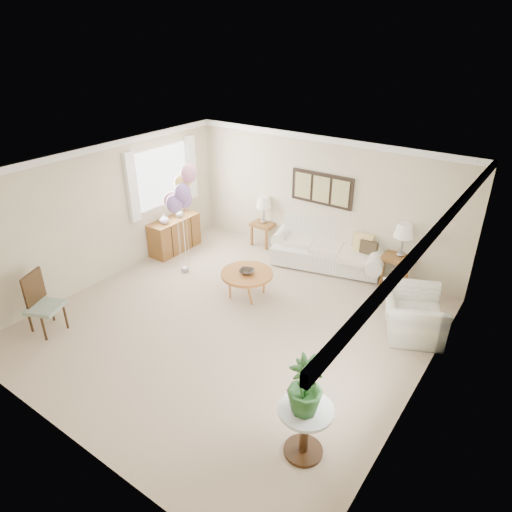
{
  "coord_description": "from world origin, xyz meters",
  "views": [
    {
      "loc": [
        3.96,
        -4.91,
        4.49
      ],
      "look_at": [
        0.06,
        0.6,
        1.05
      ],
      "focal_mm": 32.0,
      "sensor_mm": 36.0,
      "label": 1
    }
  ],
  "objects_px": {
    "coffee_table": "(247,274)",
    "accent_chair": "(41,302)",
    "armchair": "(412,314)",
    "sofa": "(329,249)",
    "balloon_cluster": "(181,193)"
  },
  "relations": [
    {
      "from": "coffee_table",
      "to": "armchair",
      "type": "relative_size",
      "value": 0.89
    },
    {
      "from": "coffee_table",
      "to": "accent_chair",
      "type": "relative_size",
      "value": 0.96
    },
    {
      "from": "coffee_table",
      "to": "armchair",
      "type": "bearing_deg",
      "value": 12.44
    },
    {
      "from": "accent_chair",
      "to": "sofa",
      "type": "bearing_deg",
      "value": 59.67
    },
    {
      "from": "balloon_cluster",
      "to": "coffee_table",
      "type": "bearing_deg",
      "value": -1.18
    },
    {
      "from": "armchair",
      "to": "accent_chair",
      "type": "xyz_separation_m",
      "value": [
        -4.91,
        -3.36,
        0.17
      ]
    },
    {
      "from": "sofa",
      "to": "armchair",
      "type": "distance_m",
      "value": 2.54
    },
    {
      "from": "accent_chair",
      "to": "armchair",
      "type": "bearing_deg",
      "value": 34.36
    },
    {
      "from": "sofa",
      "to": "coffee_table",
      "type": "distance_m",
      "value": 2.07
    },
    {
      "from": "sofa",
      "to": "coffee_table",
      "type": "bearing_deg",
      "value": -108.59
    },
    {
      "from": "accent_chair",
      "to": "balloon_cluster",
      "type": "relative_size",
      "value": 0.45
    },
    {
      "from": "coffee_table",
      "to": "accent_chair",
      "type": "bearing_deg",
      "value": -127.35
    },
    {
      "from": "armchair",
      "to": "accent_chair",
      "type": "distance_m",
      "value": 5.95
    },
    {
      "from": "balloon_cluster",
      "to": "accent_chair",
      "type": "bearing_deg",
      "value": -100.99
    },
    {
      "from": "sofa",
      "to": "armchair",
      "type": "bearing_deg",
      "value": -31.64
    }
  ]
}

